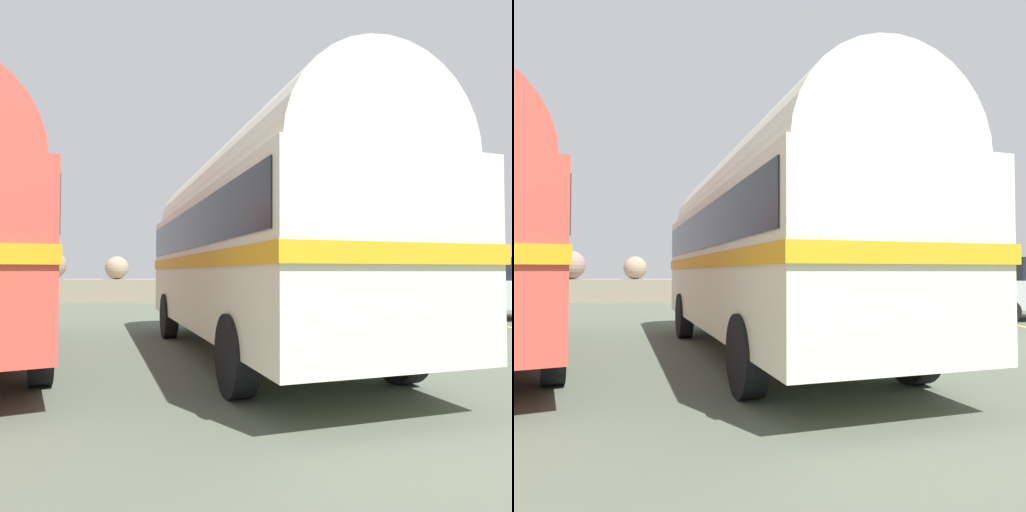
{
  "view_description": "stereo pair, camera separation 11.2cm",
  "coord_description": "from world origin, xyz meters",
  "views": [
    {
      "loc": [
        -2.93,
        -10.76,
        1.46
      ],
      "look_at": [
        -3.09,
        -2.25,
        1.74
      ],
      "focal_mm": 33.4,
      "sensor_mm": 36.0,
      "label": 1
    },
    {
      "loc": [
        -2.82,
        -10.75,
        1.46
      ],
      "look_at": [
        -3.09,
        -2.25,
        1.74
      ],
      "focal_mm": 33.4,
      "sensor_mm": 36.0,
      "label": 2
    }
  ],
  "objects": [
    {
      "name": "ground",
      "position": [
        0.0,
        0.0,
        0.01
      ],
      "size": [
        32.0,
        26.0,
        0.02
      ],
      "color": "#4F5748"
    },
    {
      "name": "breakwater",
      "position": [
        0.18,
        11.77,
        0.77
      ],
      "size": [
        31.36,
        2.1,
        2.49
      ],
      "color": "gray",
      "rests_on": "ground"
    },
    {
      "name": "vintage_coach",
      "position": [
        -3.1,
        -2.46,
        2.05
      ],
      "size": [
        5.18,
        8.89,
        3.7
      ],
      "rotation": [
        0.0,
        0.0,
        0.35
      ],
      "color": "black",
      "rests_on": "ground"
    },
    {
      "name": "lamp_post",
      "position": [
        1.66,
        6.26,
        3.77
      ],
      "size": [
        0.96,
        0.52,
        6.72
      ],
      "color": "#5B5B60",
      "rests_on": "ground"
    }
  ]
}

